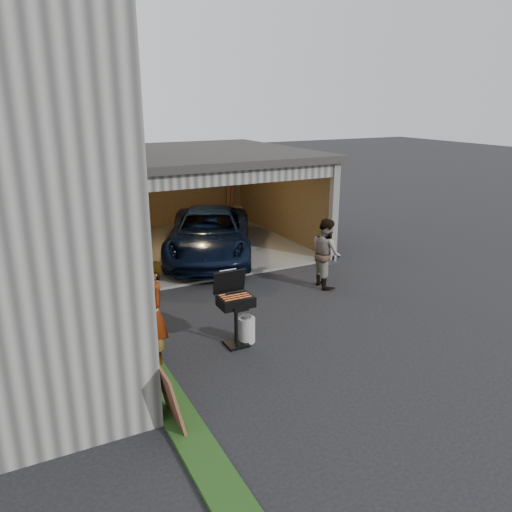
% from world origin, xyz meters
% --- Properties ---
extents(ground, '(80.00, 80.00, 0.00)m').
position_xyz_m(ground, '(0.00, 0.00, 0.00)').
color(ground, black).
rests_on(ground, ground).
extents(groundcover_strip, '(0.50, 8.00, 0.06)m').
position_xyz_m(groundcover_strip, '(-2.25, -1.00, 0.03)').
color(groundcover_strip, '#193814').
rests_on(groundcover_strip, ground).
extents(garage, '(6.80, 6.30, 2.90)m').
position_xyz_m(garage, '(0.76, 6.79, 1.87)').
color(garage, '#605E59').
rests_on(garage, ground).
extents(minivan, '(4.02, 5.30, 1.34)m').
position_xyz_m(minivan, '(0.92, 5.20, 0.67)').
color(minivan, black).
rests_on(minivan, ground).
extents(woman, '(0.45, 0.67, 1.81)m').
position_xyz_m(woman, '(-2.10, 0.22, 0.91)').
color(woman, '#98B2BF').
rests_on(woman, ground).
extents(man, '(0.75, 0.89, 1.65)m').
position_xyz_m(man, '(2.60, 2.00, 0.83)').
color(man, '#43291A').
rests_on(man, ground).
extents(bbq_grill, '(0.61, 0.54, 1.36)m').
position_xyz_m(bbq_grill, '(-0.60, 0.23, 0.81)').
color(bbq_grill, black).
rests_on(bbq_grill, ground).
extents(propane_tank, '(0.40, 0.40, 0.47)m').
position_xyz_m(propane_tank, '(-0.37, 0.24, 0.24)').
color(propane_tank, '#BCBBB7').
rests_on(propane_tank, ground).
extents(plywood_panel, '(0.23, 0.82, 0.91)m').
position_xyz_m(plywood_panel, '(-2.40, -1.50, 0.45)').
color(plywood_panel, '#572A1D').
rests_on(plywood_panel, ground).
extents(hand_truck, '(0.51, 0.41, 1.18)m').
position_xyz_m(hand_truck, '(3.67, 3.44, 0.23)').
color(hand_truck, slate).
rests_on(hand_truck, ground).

